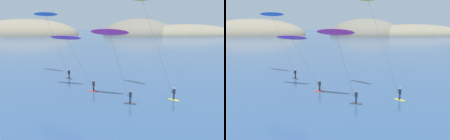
% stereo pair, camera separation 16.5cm
% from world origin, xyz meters
% --- Properties ---
extents(headland_island, '(180.94, 48.48, 22.72)m').
position_xyz_m(headland_island, '(0.71, 181.41, 0.00)').
color(headland_island, '#6B6656').
rests_on(headland_island, ground).
extents(kitesurfer_purple, '(7.37, 4.19, 8.27)m').
position_xyz_m(kitesurfer_purple, '(-19.94, 31.35, 7.28)').
color(kitesurfer_purple, red).
rests_on(kitesurfer_purple, ground).
extents(kitesurfer_yellow, '(6.37, 7.61, 14.15)m').
position_xyz_m(kitesurfer_yellow, '(-9.35, 27.82, 12.59)').
color(kitesurfer_yellow, yellow).
rests_on(kitesurfer_yellow, ground).
extents(kitesurfer_magenta, '(5.85, 3.60, 9.46)m').
position_xyz_m(kitesurfer_magenta, '(-14.30, 23.86, 8.33)').
color(kitesurfer_magenta, '#2D2D33').
rests_on(kitesurfer_magenta, ground).
extents(kitesurfer_blue, '(7.62, 7.02, 11.91)m').
position_xyz_m(kitesurfer_blue, '(-24.16, 42.63, 10.80)').
color(kitesurfer_blue, '#2D2D33').
rests_on(kitesurfer_blue, ground).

